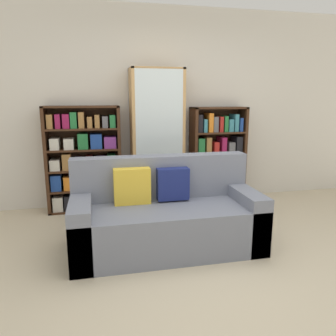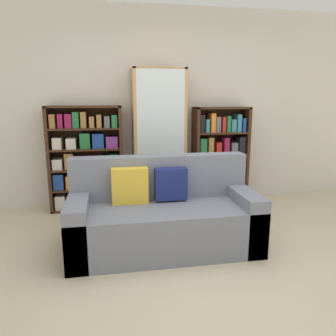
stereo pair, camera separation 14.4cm
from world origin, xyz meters
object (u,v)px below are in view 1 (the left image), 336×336
Objects in this scene: couch at (166,217)px; display_cabinet at (157,139)px; bookshelf_left at (84,162)px; wine_bottle at (205,202)px; bookshelf_right at (217,157)px.

couch is 1.49m from display_cabinet.
bookshelf_left reaches higher than couch.
bookshelf_left is 1.69m from wine_bottle.
wine_bottle is (-0.33, -0.47, -0.52)m from bookshelf_right.
couch is 1.33× the size of bookshelf_left.
wine_bottle is (1.54, -0.47, -0.51)m from bookshelf_left.
couch reaches higher than wine_bottle.
couch is at bearing -129.13° from wine_bottle.
wine_bottle is at bearing -124.86° from bookshelf_right.
bookshelf_left is 1.02m from display_cabinet.
bookshelf_left is 1.02× the size of bookshelf_right.
display_cabinet is at bearing 82.91° from couch.
bookshelf_left is at bearing 163.08° from wine_bottle.
couch is 1.35× the size of bookshelf_right.
bookshelf_right is (1.87, -0.00, 0.00)m from bookshelf_left.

